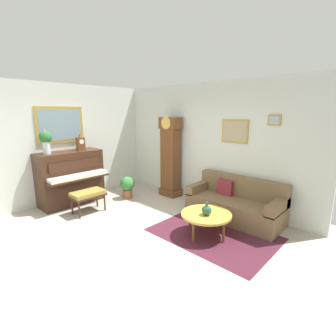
{
  "coord_description": "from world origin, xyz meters",
  "views": [
    {
      "loc": [
        3.33,
        -2.45,
        2.16
      ],
      "look_at": [
        -0.03,
        1.11,
        1.04
      ],
      "focal_mm": 26.51,
      "sensor_mm": 36.0,
      "label": 1
    }
  ],
  "objects_px": {
    "couch": "(235,204)",
    "coffee_table": "(206,215)",
    "grandfather_clock": "(170,159)",
    "green_jug": "(207,210)",
    "mantel_clock": "(81,143)",
    "flower_vase": "(46,140)",
    "potted_plant": "(127,186)",
    "piano_bench": "(88,195)",
    "piano": "(71,177)"
  },
  "relations": [
    {
      "from": "potted_plant",
      "to": "coffee_table",
      "type": "bearing_deg",
      "value": -5.56
    },
    {
      "from": "green_jug",
      "to": "potted_plant",
      "type": "bearing_deg",
      "value": 173.21
    },
    {
      "from": "couch",
      "to": "coffee_table",
      "type": "height_order",
      "value": "couch"
    },
    {
      "from": "couch",
      "to": "green_jug",
      "type": "distance_m",
      "value": 1.1
    },
    {
      "from": "couch",
      "to": "potted_plant",
      "type": "distance_m",
      "value": 2.69
    },
    {
      "from": "grandfather_clock",
      "to": "mantel_clock",
      "type": "height_order",
      "value": "grandfather_clock"
    },
    {
      "from": "grandfather_clock",
      "to": "couch",
      "type": "bearing_deg",
      "value": -4.23
    },
    {
      "from": "grandfather_clock",
      "to": "coffee_table",
      "type": "distance_m",
      "value": 2.34
    },
    {
      "from": "couch",
      "to": "coffee_table",
      "type": "relative_size",
      "value": 2.16
    },
    {
      "from": "couch",
      "to": "coffee_table",
      "type": "distance_m",
      "value": 1.02
    },
    {
      "from": "flower_vase",
      "to": "green_jug",
      "type": "relative_size",
      "value": 2.42
    },
    {
      "from": "coffee_table",
      "to": "mantel_clock",
      "type": "relative_size",
      "value": 2.32
    },
    {
      "from": "coffee_table",
      "to": "green_jug",
      "type": "relative_size",
      "value": 3.67
    },
    {
      "from": "piano",
      "to": "coffee_table",
      "type": "distance_m",
      "value": 3.39
    },
    {
      "from": "grandfather_clock",
      "to": "flower_vase",
      "type": "xyz_separation_m",
      "value": [
        -1.33,
        -2.5,
        0.6
      ]
    },
    {
      "from": "couch",
      "to": "flower_vase",
      "type": "bearing_deg",
      "value": -144.26
    },
    {
      "from": "coffee_table",
      "to": "piano",
      "type": "bearing_deg",
      "value": -165.24
    },
    {
      "from": "piano",
      "to": "green_jug",
      "type": "xyz_separation_m",
      "value": [
        3.32,
        0.8,
        -0.13
      ]
    },
    {
      "from": "piano",
      "to": "grandfather_clock",
      "type": "height_order",
      "value": "grandfather_clock"
    },
    {
      "from": "piano_bench",
      "to": "flower_vase",
      "type": "bearing_deg",
      "value": -151.5
    },
    {
      "from": "green_jug",
      "to": "potted_plant",
      "type": "height_order",
      "value": "green_jug"
    },
    {
      "from": "piano_bench",
      "to": "grandfather_clock",
      "type": "distance_m",
      "value": 2.19
    },
    {
      "from": "grandfather_clock",
      "to": "potted_plant",
      "type": "xyz_separation_m",
      "value": [
        -0.63,
        -0.91,
        -0.64
      ]
    },
    {
      "from": "piano",
      "to": "mantel_clock",
      "type": "relative_size",
      "value": 3.79
    },
    {
      "from": "piano_bench",
      "to": "grandfather_clock",
      "type": "xyz_separation_m",
      "value": [
        0.51,
        2.06,
        0.56
      ]
    },
    {
      "from": "potted_plant",
      "to": "green_jug",
      "type": "bearing_deg",
      "value": -6.79
    },
    {
      "from": "coffee_table",
      "to": "flower_vase",
      "type": "height_order",
      "value": "flower_vase"
    },
    {
      "from": "couch",
      "to": "coffee_table",
      "type": "bearing_deg",
      "value": -90.24
    },
    {
      "from": "piano_bench",
      "to": "flower_vase",
      "type": "relative_size",
      "value": 1.21
    },
    {
      "from": "green_jug",
      "to": "piano",
      "type": "bearing_deg",
      "value": -166.43
    },
    {
      "from": "flower_vase",
      "to": "green_jug",
      "type": "bearing_deg",
      "value": 21.09
    },
    {
      "from": "flower_vase",
      "to": "potted_plant",
      "type": "height_order",
      "value": "flower_vase"
    },
    {
      "from": "piano_bench",
      "to": "flower_vase",
      "type": "distance_m",
      "value": 1.49
    },
    {
      "from": "piano",
      "to": "green_jug",
      "type": "bearing_deg",
      "value": 13.57
    },
    {
      "from": "grandfather_clock",
      "to": "coffee_table",
      "type": "bearing_deg",
      "value": -30.86
    },
    {
      "from": "coffee_table",
      "to": "mantel_clock",
      "type": "xyz_separation_m",
      "value": [
        -3.27,
        -0.55,
        1.04
      ]
    },
    {
      "from": "couch",
      "to": "coffee_table",
      "type": "xyz_separation_m",
      "value": [
        -0.0,
        -1.02,
        0.08
      ]
    },
    {
      "from": "grandfather_clock",
      "to": "green_jug",
      "type": "relative_size",
      "value": 8.46
    },
    {
      "from": "coffee_table",
      "to": "potted_plant",
      "type": "height_order",
      "value": "potted_plant"
    },
    {
      "from": "coffee_table",
      "to": "potted_plant",
      "type": "distance_m",
      "value": 2.59
    },
    {
      "from": "couch",
      "to": "piano_bench",
      "type": "bearing_deg",
      "value": -142.1
    },
    {
      "from": "couch",
      "to": "mantel_clock",
      "type": "relative_size",
      "value": 5.0
    },
    {
      "from": "grandfather_clock",
      "to": "mantel_clock",
      "type": "bearing_deg",
      "value": -127.72
    },
    {
      "from": "grandfather_clock",
      "to": "mantel_clock",
      "type": "distance_m",
      "value": 2.22
    },
    {
      "from": "piano",
      "to": "potted_plant",
      "type": "height_order",
      "value": "piano"
    },
    {
      "from": "flower_vase",
      "to": "piano_bench",
      "type": "bearing_deg",
      "value": 28.5
    },
    {
      "from": "piano_bench",
      "to": "mantel_clock",
      "type": "xyz_separation_m",
      "value": [
        -0.82,
        0.34,
        1.02
      ]
    },
    {
      "from": "grandfather_clock",
      "to": "flower_vase",
      "type": "bearing_deg",
      "value": -117.95
    },
    {
      "from": "piano_bench",
      "to": "piano",
      "type": "bearing_deg",
      "value": 177.61
    },
    {
      "from": "flower_vase",
      "to": "potted_plant",
      "type": "bearing_deg",
      "value": 66.44
    }
  ]
}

